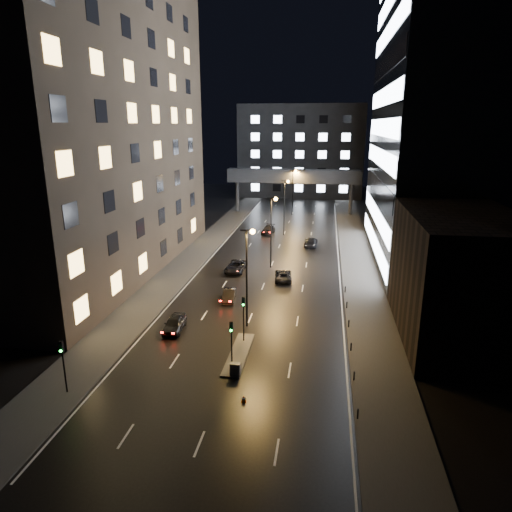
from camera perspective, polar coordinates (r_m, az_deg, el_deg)
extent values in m
plane|color=black|center=(76.89, 2.93, 1.24)|extent=(160.00, 160.00, 0.00)
cube|color=#383533|center=(74.40, -7.09, 0.68)|extent=(5.00, 110.00, 0.15)
cube|color=#383533|center=(71.89, 12.48, -0.14)|extent=(5.00, 110.00, 0.15)
cube|color=#2D2319|center=(65.19, -19.27, 15.50)|extent=(15.00, 48.00, 40.00)
cube|color=black|center=(46.83, 23.96, -2.38)|extent=(10.00, 18.00, 12.00)
cube|color=black|center=(72.19, 23.96, 17.01)|extent=(20.00, 36.00, 45.00)
cube|color=#333335|center=(132.35, 5.66, 12.93)|extent=(34.00, 14.00, 25.00)
cube|color=#333335|center=(104.81, 4.71, 9.93)|extent=(30.00, 3.00, 3.00)
cylinder|color=#333335|center=(107.16, -2.36, 7.41)|extent=(0.80, 0.80, 7.00)
cylinder|color=#333335|center=(105.36, 11.77, 6.94)|extent=(0.80, 0.80, 7.00)
cube|color=#383533|center=(41.59, -2.16, -12.12)|extent=(1.60, 8.00, 0.15)
cylinder|color=black|center=(42.98, -1.55, -8.42)|extent=(0.12, 0.12, 3.50)
cube|color=black|center=(42.11, -1.58, -5.69)|extent=(0.28, 0.22, 0.90)
sphere|color=#0CFF33|center=(42.09, -1.61, -6.12)|extent=(0.18, 0.18, 0.18)
cylinder|color=black|center=(38.14, -3.05, -11.81)|extent=(0.12, 0.12, 3.50)
cube|color=black|center=(37.16, -3.10, -8.81)|extent=(0.28, 0.22, 0.90)
sphere|color=#0CFF33|center=(37.15, -3.14, -9.29)|extent=(0.18, 0.18, 0.18)
cylinder|color=black|center=(38.23, -22.79, -13.35)|extent=(0.12, 0.12, 3.50)
cube|color=black|center=(37.24, -23.16, -10.39)|extent=(0.28, 0.22, 0.90)
sphere|color=#0CFF33|center=(37.25, -23.23, -10.86)|extent=(0.18, 0.18, 0.18)
cylinder|color=black|center=(34.09, 12.61, -18.81)|extent=(0.12, 0.12, 0.90)
cylinder|color=black|center=(38.30, 12.15, -14.54)|extent=(0.12, 0.12, 0.90)
cylinder|color=black|center=(42.67, 11.79, -11.13)|extent=(0.12, 0.12, 0.90)
cylinder|color=black|center=(47.17, 11.51, -8.37)|extent=(0.12, 0.12, 0.90)
cylinder|color=black|center=(51.77, 11.29, -6.09)|extent=(0.12, 0.12, 0.90)
cylinder|color=black|center=(56.43, 11.10, -4.18)|extent=(0.12, 0.12, 0.90)
cylinder|color=black|center=(45.07, -1.17, -2.97)|extent=(0.18, 0.18, 10.00)
cylinder|color=black|center=(43.69, -1.21, 3.23)|extent=(1.20, 0.12, 0.12)
sphere|color=#FF9E38|center=(43.62, -0.43, 3.08)|extent=(0.50, 0.50, 0.50)
cylinder|color=black|center=(64.10, 1.89, 2.83)|extent=(0.18, 0.18, 10.00)
cylinder|color=black|center=(63.14, 1.93, 7.25)|extent=(1.20, 0.12, 0.12)
sphere|color=#FF9E38|center=(63.09, 2.48, 7.14)|extent=(0.50, 0.50, 0.50)
cylinder|color=black|center=(83.59, 3.55, 5.95)|extent=(0.18, 0.18, 10.00)
cylinder|color=black|center=(82.85, 3.61, 9.35)|extent=(1.20, 0.12, 0.12)
sphere|color=#FF9E38|center=(82.81, 4.03, 9.27)|extent=(0.50, 0.50, 0.50)
cylinder|color=black|center=(103.27, 4.58, 7.88)|extent=(0.18, 0.18, 10.00)
cylinder|color=black|center=(102.67, 4.65, 10.64)|extent=(1.20, 0.12, 0.12)
sphere|color=#FF9E38|center=(102.64, 4.99, 10.58)|extent=(0.50, 0.50, 0.50)
imported|color=black|center=(46.44, -10.15, -8.31)|extent=(2.00, 4.42, 1.47)
imported|color=black|center=(53.28, -3.38, -4.90)|extent=(1.80, 4.08, 1.30)
imported|color=black|center=(63.50, -2.52, -1.31)|extent=(2.64, 5.32, 1.45)
imported|color=black|center=(85.53, 1.54, 3.28)|extent=(2.41, 5.07, 1.43)
imported|color=black|center=(60.14, 3.43, -2.41)|extent=(2.61, 4.86, 1.30)
imported|color=black|center=(77.25, 6.88, 1.77)|extent=(2.26, 5.13, 1.47)
cube|color=#4A4A4C|center=(38.05, -2.63, -13.96)|extent=(0.81, 0.45, 1.07)
cone|color=orange|center=(35.29, -1.54, -17.41)|extent=(0.46, 0.46, 0.52)
cone|color=#D8550B|center=(39.00, -3.00, -13.84)|extent=(0.42, 0.42, 0.57)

